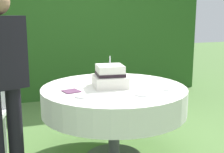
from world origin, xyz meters
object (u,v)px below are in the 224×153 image
object	(u,v)px
wedding_cake	(110,77)
serving_plate_left	(143,94)
cake_table	(114,99)
serving_plate_near	(166,89)
standing_person	(2,78)
serving_plate_right	(140,79)
serving_plate_far	(82,96)
napkin_stack	(71,91)

from	to	relation	value
wedding_cake	serving_plate_left	xyz separation A→B (m)	(0.15, -0.40, -0.09)
cake_table	serving_plate_left	size ratio (longest dim) A/B	10.62
serving_plate_near	standing_person	xyz separation A→B (m)	(-1.42, 0.05, 0.20)
serving_plate_right	serving_plate_near	bearing A→B (deg)	-85.57
wedding_cake	serving_plate_far	xyz separation A→B (m)	(-0.35, -0.27, -0.09)
serving_plate_far	serving_plate_left	bearing A→B (deg)	-13.78
serving_plate_far	serving_plate_right	world-z (taller)	same
cake_table	standing_person	bearing A→B (deg)	-167.91
serving_plate_left	serving_plate_right	world-z (taller)	same
cake_table	napkin_stack	bearing A→B (deg)	-175.24
wedding_cake	serving_plate_left	distance (m)	0.43
serving_plate_near	serving_plate_far	xyz separation A→B (m)	(-0.79, 0.02, 0.00)
wedding_cake	serving_plate_near	size ratio (longest dim) A/B	3.50
serving_plate_near	serving_plate_far	distance (m)	0.79
wedding_cake	serving_plate_left	bearing A→B (deg)	-69.05
serving_plate_far	napkin_stack	world-z (taller)	serving_plate_far
serving_plate_left	napkin_stack	world-z (taller)	serving_plate_left
cake_table	standing_person	world-z (taller)	standing_person
serving_plate_near	napkin_stack	size ratio (longest dim) A/B	0.73
serving_plate_near	serving_plate_left	xyz separation A→B (m)	(-0.29, -0.10, 0.00)
wedding_cake	serving_plate_near	distance (m)	0.54
cake_table	napkin_stack	xyz separation A→B (m)	(-0.42, -0.04, 0.13)
serving_plate_near	serving_plate_far	world-z (taller)	same
cake_table	serving_plate_near	world-z (taller)	serving_plate_near
serving_plate_far	napkin_stack	xyz separation A→B (m)	(-0.05, 0.21, -0.00)
wedding_cake	serving_plate_left	world-z (taller)	wedding_cake
serving_plate_near	serving_plate_right	size ratio (longest dim) A/B	0.75
napkin_stack	wedding_cake	bearing A→B (deg)	9.70
standing_person	cake_table	bearing A→B (deg)	12.09
serving_plate_near	napkin_stack	bearing A→B (deg)	164.83
serving_plate_near	napkin_stack	xyz separation A→B (m)	(-0.84, 0.23, -0.00)
serving_plate_far	standing_person	size ratio (longest dim) A/B	0.08
serving_plate_near	serving_plate_right	xyz separation A→B (m)	(-0.04, 0.49, 0.00)
serving_plate_left	serving_plate_far	bearing A→B (deg)	166.22
wedding_cake	standing_person	xyz separation A→B (m)	(-0.98, -0.25, 0.11)
serving_plate_far	standing_person	world-z (taller)	standing_person
serving_plate_far	napkin_stack	distance (m)	0.21
serving_plate_right	wedding_cake	bearing A→B (deg)	-154.43
cake_table	wedding_cake	bearing A→B (deg)	129.35
serving_plate_near	napkin_stack	distance (m)	0.87
cake_table	standing_person	size ratio (longest dim) A/B	0.87
cake_table	wedding_cake	xyz separation A→B (m)	(-0.03, 0.03, 0.22)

